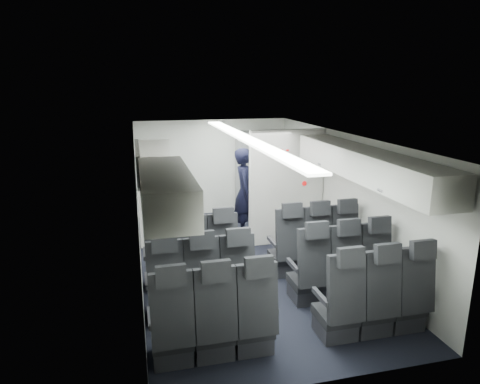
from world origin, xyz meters
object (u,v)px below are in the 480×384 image
seat_row_mid (273,279)px  flight_attendant (245,193)px  galley_unit (256,173)px  carry_on_bag (160,166)px  seat_row_front (255,254)px  boarding_door (140,192)px  seat_row_rear (298,314)px

seat_row_mid → flight_attendant: (0.34, 2.80, 0.47)m
galley_unit → flight_attendant: (-0.61, -1.35, -0.08)m
galley_unit → carry_on_bag: size_ratio=5.33×
seat_row_front → boarding_door: (-1.64, 2.09, 0.55)m
seat_row_mid → boarding_door: size_ratio=1.79×
galley_unit → seat_row_front: bearing=-106.3°
galley_unit → flight_attendant: galley_unit is taller
galley_unit → flight_attendant: size_ratio=1.09×
galley_unit → boarding_door: galley_unit is taller
seat_row_mid → seat_row_rear: size_ratio=1.00×
seat_row_rear → seat_row_front: bearing=90.0°
seat_row_front → carry_on_bag: 1.97m
seat_row_front → seat_row_rear: bearing=-90.0°
boarding_door → carry_on_bag: 2.15m
seat_row_rear → carry_on_bag: size_ratio=9.35×
galley_unit → boarding_door: (-2.59, -1.17, 0.00)m
boarding_door → flight_attendant: boarding_door is taller
galley_unit → boarding_door: size_ratio=1.02×
boarding_door → carry_on_bag: carry_on_bag is taller
seat_row_rear → boarding_door: size_ratio=1.79×
seat_row_mid → seat_row_rear: 0.90m
seat_row_mid → flight_attendant: bearing=83.1°
seat_row_rear → galley_unit: galley_unit is taller
seat_row_front → carry_on_bag: bearing=174.4°
seat_row_mid → boarding_door: boarding_door is taller
seat_row_rear → carry_on_bag: bearing=125.2°
seat_row_rear → boarding_door: 4.25m
seat_row_mid → boarding_door: 3.45m
flight_attendant → carry_on_bag: (-1.70, -1.77, 0.95)m
seat_row_mid → carry_on_bag: (-1.36, 1.03, 1.42)m
seat_row_mid → carry_on_bag: bearing=142.8°
seat_row_front → flight_attendant: (0.34, 1.90, 0.47)m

